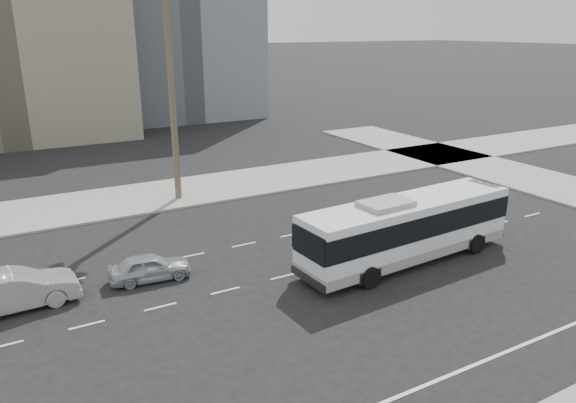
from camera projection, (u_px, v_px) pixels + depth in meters
ground at (336, 264)px, 27.09m from camera, size 700.00×700.00×0.00m
sidewalk_north at (218, 186)px, 39.91m from camera, size 120.00×7.00×0.15m
midrise_gray_center at (164, 13)px, 69.89m from camera, size 20.00×20.00×26.00m
city_bus at (407, 227)px, 26.89m from camera, size 12.19×3.43×3.46m
car_a at (150, 267)px, 25.19m from camera, size 1.89×3.90×1.28m
car_b at (14, 290)px, 22.54m from camera, size 1.96×5.15×1.68m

